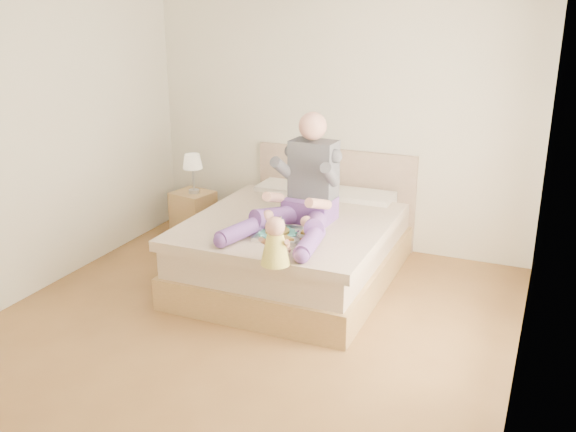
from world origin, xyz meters
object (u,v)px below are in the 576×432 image
at_px(baby, 276,245).
at_px(tray, 289,233).
at_px(adult, 303,193).
at_px(bed, 299,244).
at_px(nightstand, 193,214).

bearing_deg(baby, tray, 94.72).
height_order(adult, baby, adult).
bearing_deg(bed, tray, -75.10).
xyz_separation_m(nightstand, tray, (1.62, -1.14, 0.40)).
xyz_separation_m(bed, tray, (0.16, -0.59, 0.33)).
bearing_deg(adult, bed, 122.19).
relative_size(adult, baby, 3.27).
bearing_deg(nightstand, tray, -23.48).
bearing_deg(tray, nightstand, 141.72).
distance_m(adult, tray, 0.41).
xyz_separation_m(bed, adult, (0.15, -0.26, 0.58)).
distance_m(nightstand, tray, 2.02).
bearing_deg(adult, baby, -78.16).
height_order(bed, tray, bed).
distance_m(bed, baby, 1.25).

